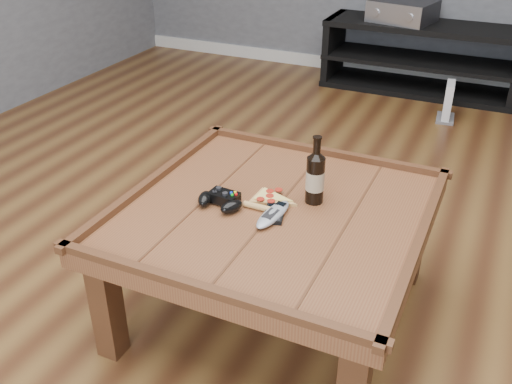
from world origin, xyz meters
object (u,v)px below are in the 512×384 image
at_px(media_console, 420,58).
at_px(av_receiver, 403,11).
at_px(game_controller, 221,200).
at_px(remote_control, 273,214).
at_px(smartphone, 274,214).
at_px(pizza_slice, 268,199).
at_px(coffee_table, 275,224).
at_px(beer_bottle, 315,176).
at_px(game_console, 448,103).

xyz_separation_m(media_console, av_receiver, (-0.17, -0.01, 0.33)).
bearing_deg(av_receiver, game_controller, -77.49).
bearing_deg(remote_control, game_controller, -173.52).
height_order(game_controller, smartphone, game_controller).
bearing_deg(smartphone, pizza_slice, 110.08).
height_order(media_console, pizza_slice, media_console).
xyz_separation_m(coffee_table, av_receiver, (-0.17, 2.74, 0.18)).
bearing_deg(pizza_slice, media_console, 90.24).
distance_m(beer_bottle, game_controller, 0.33).
bearing_deg(av_receiver, remote_control, -73.52).
relative_size(beer_bottle, game_console, 0.97).
bearing_deg(pizza_slice, coffee_table, -43.61).
distance_m(pizza_slice, game_console, 2.25).
height_order(game_controller, pizza_slice, game_controller).
bearing_deg(game_console, media_console, 114.09).
distance_m(game_controller, av_receiver, 2.80).
bearing_deg(media_console, beer_bottle, -87.78).
height_order(media_console, smartphone, media_console).
xyz_separation_m(media_console, game_controller, (-0.18, -2.81, 0.23)).
bearing_deg(game_controller, av_receiver, 94.52).
distance_m(smartphone, av_receiver, 2.79).
bearing_deg(coffee_table, remote_control, -73.01).
relative_size(pizza_slice, av_receiver, 0.44).
bearing_deg(pizza_slice, remote_control, -57.16).
relative_size(media_console, av_receiver, 2.85).
relative_size(pizza_slice, game_console, 0.85).
bearing_deg(remote_control, av_receiver, 99.19).
relative_size(coffee_table, game_console, 4.05).
distance_m(pizza_slice, remote_control, 0.11).
bearing_deg(remote_control, pizza_slice, 127.09).
distance_m(coffee_table, remote_control, 0.09).
bearing_deg(media_console, coffee_table, -90.00).
relative_size(beer_bottle, game_controller, 1.35).
relative_size(coffee_table, smartphone, 7.93).
xyz_separation_m(game_controller, av_receiver, (0.01, 2.80, 0.10)).
xyz_separation_m(smartphone, game_console, (0.28, 2.27, -0.34)).
relative_size(coffee_table, beer_bottle, 4.19).
height_order(remote_control, game_console, remote_control).
bearing_deg(beer_bottle, media_console, 92.22).
height_order(beer_bottle, pizza_slice, beer_bottle).
xyz_separation_m(pizza_slice, game_console, (0.34, 2.20, -0.34)).
xyz_separation_m(remote_control, av_receiver, (-0.19, 2.80, 0.11)).
bearing_deg(beer_bottle, smartphone, -121.45).
distance_m(coffee_table, game_controller, 0.20).
relative_size(media_console, game_console, 5.51).
distance_m(game_controller, remote_control, 0.19).
height_order(pizza_slice, game_console, pizza_slice).
height_order(media_console, remote_control, media_console).
distance_m(game_controller, smartphone, 0.19).
relative_size(game_controller, remote_control, 0.90).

